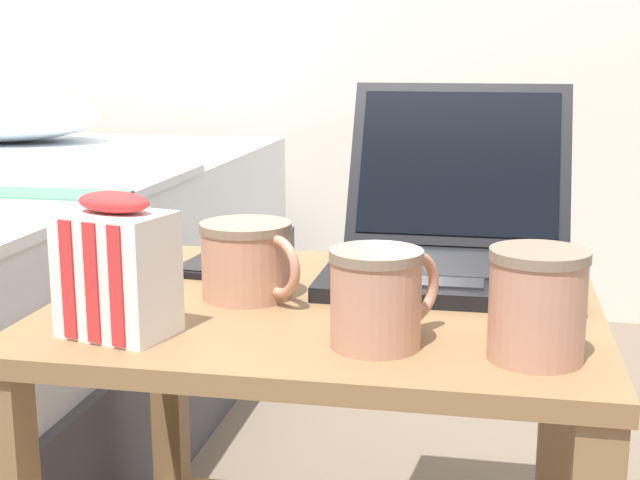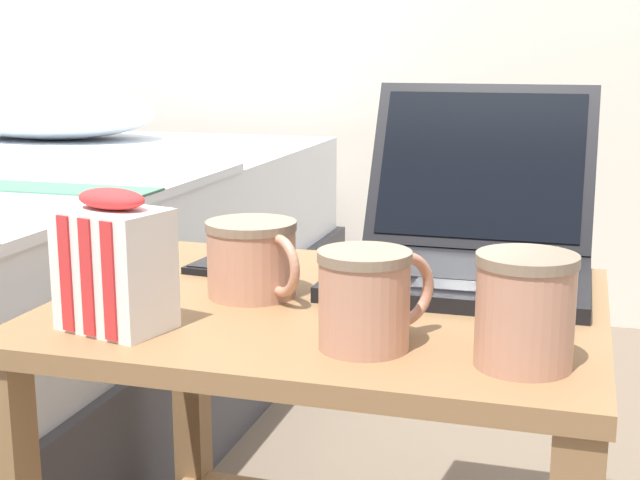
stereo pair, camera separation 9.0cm
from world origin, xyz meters
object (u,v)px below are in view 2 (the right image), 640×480
Objects in this scene: mug_front_right at (254,254)px; snack_bag at (114,265)px; mug_mid_center at (524,304)px; cell_phone at (232,261)px; mug_front_left at (367,294)px; laptop at (467,238)px.

mug_front_right is 0.18m from snack_bag.
mug_mid_center is 0.92× the size of cell_phone.
mug_front_left is at bearing -40.15° from mug_front_right.
laptop reaches higher than mug_front_left.
laptop reaches higher than snack_bag.
snack_bag is at bearing -134.11° from laptop.
laptop is at bearing 7.00° from cell_phone.
laptop is at bearing 79.77° from mug_front_left.
mug_front_left is 0.26m from snack_bag.
mug_front_left is 0.22m from mug_front_right.
cell_phone is (0.01, 0.29, -0.06)m from snack_bag.
snack_bag reaches higher than mug_front_left.
snack_bag is at bearing -176.50° from mug_front_left.
snack_bag is (-0.09, -0.16, 0.02)m from mug_front_right.
laptop reaches higher than cell_phone.
mug_front_left is 0.80× the size of cell_phone.
mug_front_left is at bearing -47.40° from cell_phone.
snack_bag is (-0.32, -0.33, 0.02)m from laptop.
mug_mid_center is at bearing -25.29° from mug_front_right.
laptop reaches higher than mug_mid_center.
laptop is at bearing 36.66° from mug_front_right.
laptop is 2.78× the size of mug_front_right.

